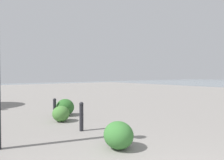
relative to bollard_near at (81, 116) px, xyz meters
The scene contains 5 objects.
bollard_near is the anchor object (origin of this frame).
bollard_mid 2.36m from the bollard_near, ahead, with size 0.13×0.13×0.75m.
shrub_low 2.42m from the bollard_near, 12.14° to the right, with size 0.80×0.72×0.68m.
shrub_round 1.48m from the bollard_near, ahead, with size 0.66×0.60×0.56m.
shrub_wide 1.74m from the bollard_near, behind, with size 0.73×0.65×0.62m.
Camera 1 is at (-0.71, 1.65, 1.67)m, focal length 30.59 mm.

